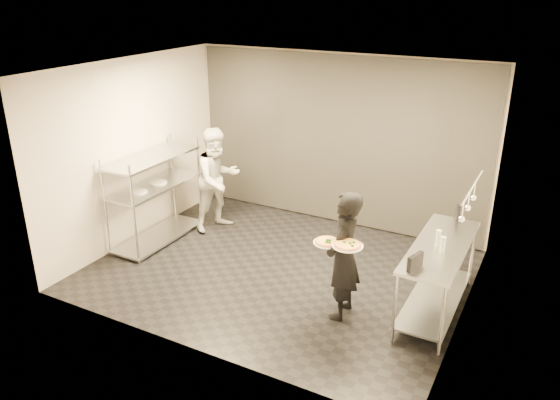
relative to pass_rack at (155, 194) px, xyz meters
The scene contains 13 objects.
room_shell 2.53m from the pass_rack, 28.77° to the left, with size 5.00×4.00×2.80m.
pass_rack is the anchor object (origin of this frame).
prep_counter 4.33m from the pass_rack, ahead, with size 0.60×1.80×0.92m.
utensil_rail 4.64m from the pass_rack, ahead, with size 0.07×1.20×0.31m.
waiter 3.40m from the pass_rack, ahead, with size 0.58×0.38×1.60m, color black.
chef 1.03m from the pass_rack, 54.10° to the left, with size 0.82×0.64×1.69m, color beige.
pizza_plate_near 3.32m from the pass_rack, 13.83° to the right, with size 0.32×0.32×0.05m.
pizza_plate_far 3.60m from the pass_rack, 13.78° to the right, with size 0.35×0.35×0.05m.
salad_plate 3.36m from the pass_rack, ahead, with size 0.27×0.27×0.07m.
pos_monitor 4.28m from the pass_rack, ahead, with size 0.05×0.25×0.18m, color black.
bottle_green 4.31m from the pass_rack, ahead, with size 0.06×0.06×0.21m, color #94A193.
bottle_clear 4.39m from the pass_rack, ahead, with size 0.06×0.06×0.19m, color #94A193.
bottle_dark 4.43m from the pass_rack, 10.45° to the left, with size 0.06×0.06×0.22m, color black.
Camera 1 is at (3.22, -5.97, 3.81)m, focal length 35.00 mm.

